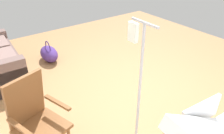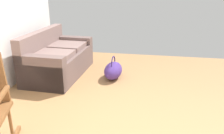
# 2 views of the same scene
# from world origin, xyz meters

# --- Properties ---
(couch) EXTENTS (1.63, 0.92, 0.85)m
(couch) POSITION_xyz_m (1.70, 1.77, 0.31)
(couch) COLOR #68534F
(couch) RESTS_ON ground
(duffel_bag) EXTENTS (0.58, 0.35, 0.43)m
(duffel_bag) POSITION_xyz_m (1.70, 0.69, 0.15)
(duffel_bag) COLOR #472D7A
(duffel_bag) RESTS_ON ground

